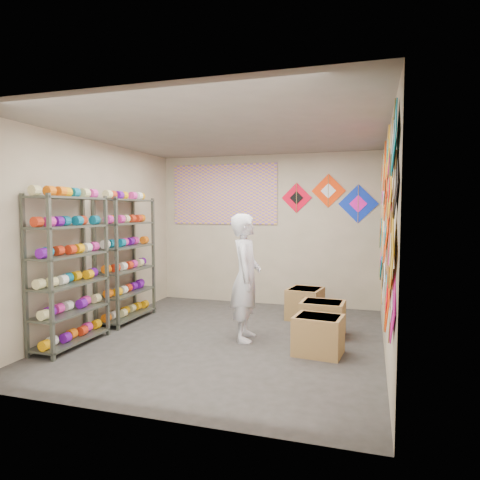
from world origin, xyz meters
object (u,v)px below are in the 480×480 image
(shelf_rack_back, at_px, (126,259))
(carton_a, at_px, (318,335))
(shopkeeper, at_px, (246,277))
(carton_b, at_px, (323,319))
(carton_c, at_px, (305,303))
(shelf_rack_front, at_px, (69,271))

(shelf_rack_back, height_order, carton_a, shelf_rack_back)
(shelf_rack_back, bearing_deg, shopkeeper, -11.10)
(carton_a, relative_size, carton_b, 0.96)
(carton_b, distance_m, carton_c, 0.91)
(shelf_rack_back, relative_size, carton_c, 3.45)
(shelf_rack_front, distance_m, carton_b, 3.37)
(shelf_rack_front, relative_size, shelf_rack_back, 1.00)
(shelf_rack_front, relative_size, carton_c, 3.45)
(shelf_rack_back, relative_size, shopkeeper, 1.14)
(shopkeeper, xyz_separation_m, carton_c, (0.59, 1.31, -0.59))
(shopkeeper, xyz_separation_m, carton_b, (0.95, 0.47, -0.60))
(carton_b, bearing_deg, carton_c, 116.45)
(shelf_rack_front, bearing_deg, shopkeeper, 23.84)
(shelf_rack_back, xyz_separation_m, carton_b, (2.99, 0.07, -0.72))
(shelf_rack_back, bearing_deg, carton_c, 19.15)
(shopkeeper, bearing_deg, carton_a, -117.00)
(carton_b, relative_size, carton_c, 1.04)
(shelf_rack_back, height_order, shopkeeper, shelf_rack_back)
(shelf_rack_front, bearing_deg, shelf_rack_back, 90.00)
(shelf_rack_front, distance_m, shopkeeper, 2.23)
(shelf_rack_back, relative_size, carton_b, 3.31)
(carton_a, bearing_deg, shopkeeper, 169.04)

